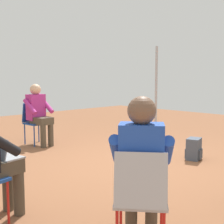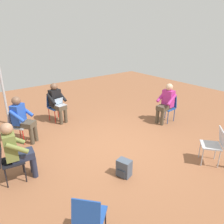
# 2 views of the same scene
# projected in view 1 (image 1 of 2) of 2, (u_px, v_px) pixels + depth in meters

# --- Properties ---
(ground_plane) EXTENTS (14.46, 14.46, 0.00)m
(ground_plane) POSITION_uv_depth(u_px,v_px,m) (131.00, 164.00, 4.98)
(ground_plane) COLOR brown
(chair_southwest) EXTENTS (0.59, 0.58, 0.85)m
(chair_southwest) POSITION_uv_depth(u_px,v_px,m) (143.00, 116.00, 7.10)
(chair_southwest) COLOR #B7B7BC
(chair_southwest) RESTS_ON ground
(chair_northeast) EXTENTS (0.58, 0.58, 0.85)m
(chair_northeast) POSITION_uv_depth(u_px,v_px,m) (141.00, 195.00, 2.34)
(chair_northeast) COLOR #B7B7BC
(chair_northeast) RESTS_ON ground
(chair_south) EXTENTS (0.42, 0.46, 0.85)m
(chair_south) POSITION_uv_depth(u_px,v_px,m) (34.00, 120.00, 6.42)
(chair_south) COLOR #1E4799
(chair_south) RESTS_ON ground
(person_in_magenta) EXTENTS (0.51, 0.54, 1.24)m
(person_in_magenta) POSITION_uv_depth(u_px,v_px,m) (39.00, 111.00, 6.28)
(person_in_magenta) COLOR #4C4233
(person_in_magenta) RESTS_ON ground
(person_in_blue) EXTENTS (0.63, 0.63, 1.24)m
(person_in_blue) POSITION_uv_depth(u_px,v_px,m) (141.00, 164.00, 2.49)
(person_in_blue) COLOR #4C4233
(person_in_blue) RESTS_ON ground
(backpack_near_laptop_user) EXTENTS (0.33, 0.30, 0.36)m
(backpack_near_laptop_user) POSITION_uv_depth(u_px,v_px,m) (194.00, 150.00, 5.23)
(backpack_near_laptop_user) COLOR #475160
(backpack_near_laptop_user) RESTS_ON ground
(tent_pole_near) EXTENTS (0.07, 0.07, 2.22)m
(tent_pole_near) POSITION_uv_depth(u_px,v_px,m) (156.00, 87.00, 8.64)
(tent_pole_near) COLOR #B2B2B7
(tent_pole_near) RESTS_ON ground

